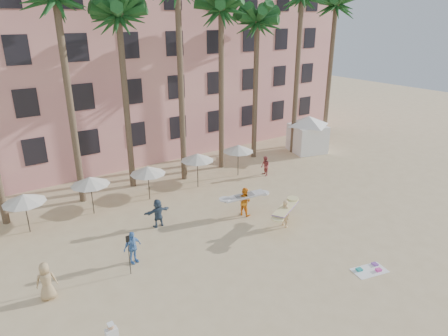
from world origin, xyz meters
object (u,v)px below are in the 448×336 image
cabana (308,131)px  carrier_yellow (285,212)px  pink_hotel (160,62)px  carrier_white (244,201)px

cabana → carrier_yellow: cabana is taller
carrier_yellow → cabana: bearing=39.2°
pink_hotel → cabana: (9.27, -12.17, -5.93)m
cabana → carrier_yellow: 15.53m
cabana → carrier_white: bearing=-151.6°
carrier_yellow → carrier_white: size_ratio=1.06×
carrier_white → carrier_yellow: bearing=-67.1°
pink_hotel → carrier_yellow: bearing=-97.1°
cabana → carrier_yellow: size_ratio=1.81×
pink_hotel → carrier_white: 20.86m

